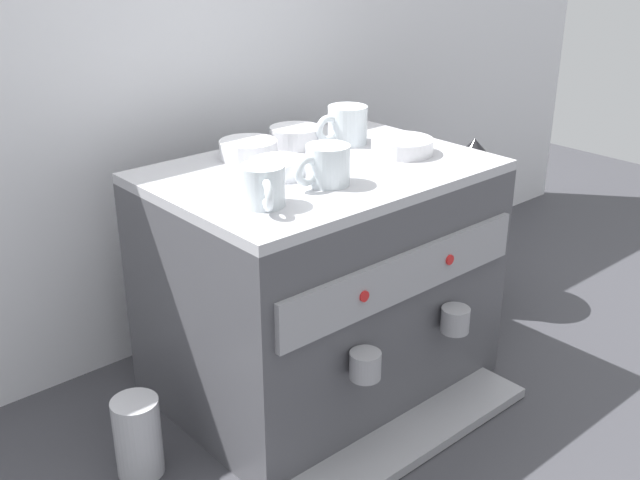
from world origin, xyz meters
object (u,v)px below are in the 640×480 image
object	(u,v)px
ceramic_cup_1	(263,186)
ceramic_bowl_2	(279,168)
ceramic_bowl_1	(248,150)
ceramic_bowl_3	(295,137)
ceramic_cup_2	(346,125)
espresso_machine	(321,280)
ceramic_bowl_0	(402,146)
ceramic_cup_0	(326,165)
milk_pitcher	(138,437)
coffee_grinder	(468,221)

from	to	relation	value
ceramic_cup_1	ceramic_bowl_2	xyz separation A→B (m)	(0.12, 0.11, -0.02)
ceramic_bowl_1	ceramic_bowl_3	distance (m)	0.13
ceramic_cup_1	ceramic_cup_2	xyz separation A→B (m)	(0.36, 0.19, 0.01)
espresso_machine	ceramic_bowl_0	world-z (taller)	ceramic_bowl_0
ceramic_cup_0	ceramic_cup_2	world-z (taller)	ceramic_cup_2
ceramic_cup_1	ceramic_bowl_3	xyz separation A→B (m)	(0.27, 0.24, -0.02)
ceramic_bowl_2	milk_pitcher	bearing A→B (deg)	-176.67
coffee_grinder	espresso_machine	bearing A→B (deg)	-175.97
ceramic_cup_0	ceramic_bowl_0	size ratio (longest dim) A/B	0.94
ceramic_cup_1	ceramic_cup_0	bearing A→B (deg)	5.09
ceramic_cup_0	ceramic_bowl_2	world-z (taller)	ceramic_cup_0
ceramic_bowl_0	ceramic_cup_2	bearing A→B (deg)	105.37
ceramic_cup_0	ceramic_cup_2	bearing A→B (deg)	39.33
ceramic_cup_0	ceramic_bowl_1	bearing A→B (deg)	92.20
ceramic_bowl_2	coffee_grinder	distance (m)	0.68
ceramic_cup_1	ceramic_bowl_0	size ratio (longest dim) A/B	0.85
ceramic_cup_0	milk_pitcher	distance (m)	0.59
ceramic_cup_1	ceramic_bowl_1	bearing A→B (deg)	58.69
ceramic_cup_0	ceramic_cup_2	xyz separation A→B (m)	(0.21, 0.17, 0.00)
espresso_machine	ceramic_bowl_2	bearing A→B (deg)	171.43
ceramic_cup_2	ceramic_cup_1	bearing A→B (deg)	-152.87
ceramic_cup_2	ceramic_bowl_1	size ratio (longest dim) A/B	1.10
ceramic_cup_0	ceramic_cup_1	size ratio (longest dim) A/B	1.12
ceramic_bowl_2	ceramic_bowl_3	distance (m)	0.20
milk_pitcher	ceramic_bowl_2	bearing A→B (deg)	3.33
ceramic_bowl_3	milk_pitcher	world-z (taller)	ceramic_bowl_3
ceramic_cup_0	milk_pitcher	world-z (taller)	ceramic_cup_0
milk_pitcher	ceramic_cup_2	bearing A→B (deg)	9.25
ceramic_bowl_0	ceramic_cup_1	bearing A→B (deg)	-172.01
ceramic_cup_2	ceramic_bowl_0	distance (m)	0.14
ceramic_cup_0	ceramic_bowl_0	bearing A→B (deg)	9.77
ceramic_cup_1	ceramic_cup_2	bearing A→B (deg)	27.13
ceramic_cup_1	milk_pitcher	xyz separation A→B (m)	(-0.23, 0.09, -0.44)
ceramic_bowl_1	ceramic_bowl_3	xyz separation A→B (m)	(0.13, 0.01, 0.00)
ceramic_cup_0	ceramic_bowl_3	size ratio (longest dim) A/B	1.12
espresso_machine	ceramic_cup_1	bearing A→B (deg)	-155.88
ceramic_bowl_2	milk_pitcher	size ratio (longest dim) A/B	0.67
ceramic_bowl_2	ceramic_bowl_3	bearing A→B (deg)	41.65
ceramic_cup_2	ceramic_bowl_1	distance (m)	0.23
espresso_machine	ceramic_cup_2	world-z (taller)	ceramic_cup_2
ceramic_cup_2	coffee_grinder	world-z (taller)	ceramic_cup_2
ceramic_bowl_0	ceramic_bowl_3	bearing A→B (deg)	124.29
ceramic_bowl_1	milk_pitcher	size ratio (longest dim) A/B	0.76
ceramic_bowl_2	ceramic_bowl_3	xyz separation A→B (m)	(0.15, 0.13, 0.00)
ceramic_cup_1	ceramic_bowl_1	distance (m)	0.28
ceramic_cup_1	espresso_machine	bearing A→B (deg)	24.12
ceramic_cup_0	milk_pitcher	bearing A→B (deg)	168.71
ceramic_cup_2	milk_pitcher	world-z (taller)	ceramic_cup_2
ceramic_bowl_0	ceramic_bowl_3	world-z (taller)	ceramic_bowl_3
espresso_machine	ceramic_bowl_3	size ratio (longest dim) A/B	6.00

